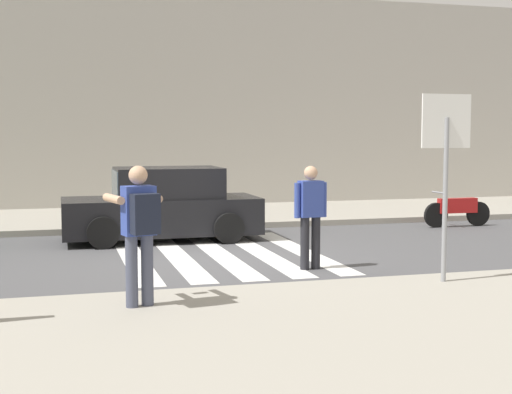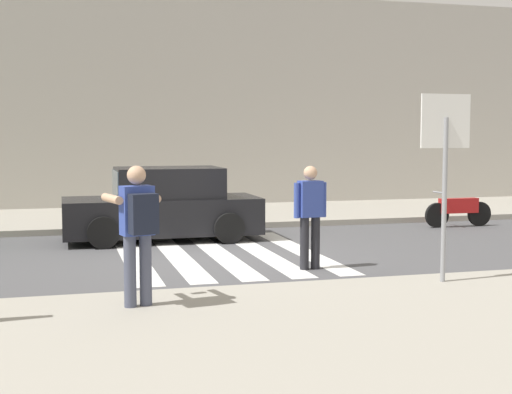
% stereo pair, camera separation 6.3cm
% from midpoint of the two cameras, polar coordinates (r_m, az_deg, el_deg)
% --- Properties ---
extents(ground_plane, '(120.00, 120.00, 0.00)m').
position_cam_midpoint_polar(ground_plane, '(13.25, -2.61, -4.73)').
color(ground_plane, '#4C4C4F').
extents(sidewalk_near, '(60.00, 6.00, 0.14)m').
position_cam_midpoint_polar(sidewalk_near, '(7.46, 8.18, -11.92)').
color(sidewalk_near, '#9E998C').
rests_on(sidewalk_near, ground).
extents(sidewalk_far, '(60.00, 4.80, 0.14)m').
position_cam_midpoint_polar(sidewalk_far, '(19.08, -6.58, -1.57)').
color(sidewalk_far, '#9E998C').
rests_on(sidewalk_far, ground).
extents(building_facade_far, '(56.00, 4.00, 6.49)m').
position_cam_midpoint_polar(building_facade_far, '(23.34, -8.32, 7.41)').
color(building_facade_far, '#ADA89E').
rests_on(building_facade_far, ground).
extents(crosswalk_stripe_0, '(0.44, 5.20, 0.01)m').
position_cam_midpoint_polar(crosswalk_stripe_0, '(13.19, -9.62, -4.82)').
color(crosswalk_stripe_0, silver).
rests_on(crosswalk_stripe_0, ground).
extents(crosswalk_stripe_1, '(0.44, 5.20, 0.01)m').
position_cam_midpoint_polar(crosswalk_stripe_1, '(13.29, -6.17, -4.71)').
color(crosswalk_stripe_1, silver).
rests_on(crosswalk_stripe_1, ground).
extents(crosswalk_stripe_2, '(0.44, 5.20, 0.01)m').
position_cam_midpoint_polar(crosswalk_stripe_2, '(13.44, -2.79, -4.58)').
color(crosswalk_stripe_2, silver).
rests_on(crosswalk_stripe_2, ground).
extents(crosswalk_stripe_3, '(0.44, 5.20, 0.01)m').
position_cam_midpoint_polar(crosswalk_stripe_3, '(13.63, 0.50, -4.43)').
color(crosswalk_stripe_3, silver).
rests_on(crosswalk_stripe_3, ground).
extents(crosswalk_stripe_4, '(0.44, 5.20, 0.01)m').
position_cam_midpoint_polar(crosswalk_stripe_4, '(13.87, 3.69, -4.28)').
color(crosswalk_stripe_4, silver).
rests_on(crosswalk_stripe_4, ground).
extents(stop_sign, '(0.76, 0.08, 2.67)m').
position_cam_midpoint_polar(stop_sign, '(10.43, 15.06, 4.01)').
color(stop_sign, gray).
rests_on(stop_sign, sidewalk_near).
extents(photographer_with_backpack, '(0.70, 0.92, 1.72)m').
position_cam_midpoint_polar(photographer_with_backpack, '(8.75, -9.23, -2.08)').
color(photographer_with_backpack, '#474C60').
rests_on(photographer_with_backpack, sidewalk_near).
extents(pedestrian_crossing, '(0.58, 0.27, 1.72)m').
position_cam_midpoint_polar(pedestrian_crossing, '(11.84, 4.51, -1.14)').
color(pedestrian_crossing, '#232328').
rests_on(pedestrian_crossing, ground).
extents(parked_car_black, '(4.10, 1.92, 1.55)m').
position_cam_midpoint_polar(parked_car_black, '(15.26, -7.28, -0.73)').
color(parked_car_black, black).
rests_on(parked_car_black, ground).
extents(motorcycle, '(1.76, 0.60, 0.87)m').
position_cam_midpoint_polar(motorcycle, '(18.06, 15.97, -1.00)').
color(motorcycle, black).
rests_on(motorcycle, ground).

